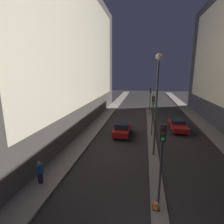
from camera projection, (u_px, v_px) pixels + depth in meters
building_left at (66, 55)px, 23.16m from camera, size 6.01×35.00×19.08m
median_strip at (151, 133)px, 21.60m from camera, size 0.89×29.50×0.10m
traffic_light_near at (162, 147)px, 9.21m from camera, size 0.32×0.42×4.67m
traffic_light_mid at (153, 107)px, 19.76m from camera, size 0.32×0.42×4.67m
traffic_light_far at (150, 95)px, 29.74m from camera, size 0.32×0.42×4.67m
street_lamp at (157, 87)px, 14.36m from camera, size 0.55×0.55×8.75m
traffic_cone_near at (156, 203)px, 9.47m from camera, size 0.39×0.39×0.68m
car_left_lane at (122, 129)px, 20.66m from camera, size 1.78×4.09×1.60m
car_right_lane at (178, 125)px, 22.46m from camera, size 1.81×4.55×1.40m
pedestrian_on_left_sidewalk at (40, 172)px, 11.49m from camera, size 0.42×0.42×1.55m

